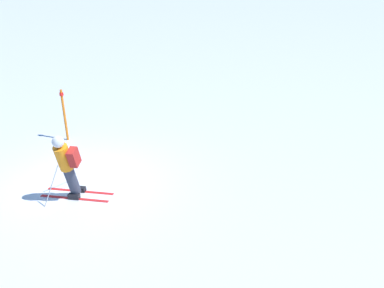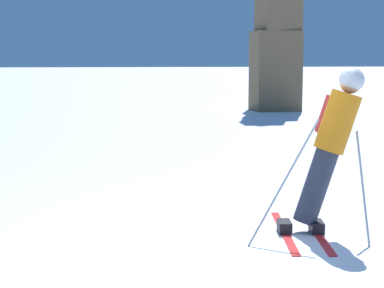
% 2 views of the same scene
% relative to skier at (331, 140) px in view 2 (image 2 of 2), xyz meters
% --- Properties ---
extents(ground_plane, '(300.00, 300.00, 0.00)m').
position_rel_skier_xyz_m(ground_plane, '(-1.03, 0.04, -1.05)').
color(ground_plane, white).
extents(skier, '(1.45, 1.85, 1.89)m').
position_rel_skier_xyz_m(skier, '(0.00, 0.00, 0.00)').
color(skier, red).
rests_on(skier, ground).
extents(rock_pillar, '(1.68, 1.48, 8.50)m').
position_rel_skier_xyz_m(rock_pillar, '(4.78, 16.68, 2.52)').
color(rock_pillar, brown).
rests_on(rock_pillar, ground).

